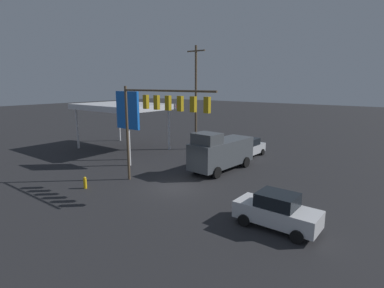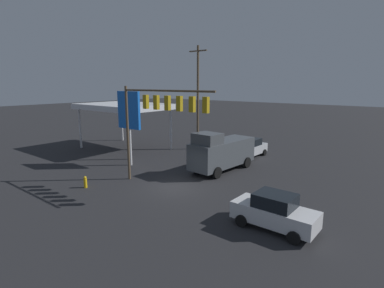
% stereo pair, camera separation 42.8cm
% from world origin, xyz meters
% --- Properties ---
extents(ground_plane, '(200.00, 200.00, 0.00)m').
position_xyz_m(ground_plane, '(0.00, 0.00, 0.00)').
color(ground_plane, '#262628').
extents(traffic_signal_assembly, '(8.34, 0.43, 7.39)m').
position_xyz_m(traffic_signal_assembly, '(0.62, 0.75, 5.77)').
color(traffic_signal_assembly, brown).
rests_on(traffic_signal_assembly, ground).
extents(utility_pole, '(2.40, 0.26, 11.72)m').
position_xyz_m(utility_pole, '(6.84, -11.66, 6.16)').
color(utility_pole, brown).
rests_on(utility_pole, ground).
extents(gas_station_canopy, '(10.10, 7.43, 5.28)m').
position_xyz_m(gas_station_canopy, '(13.69, -6.57, 4.92)').
color(gas_station_canopy, silver).
rests_on(gas_station_canopy, ground).
extents(price_sign, '(2.83, 0.27, 6.89)m').
position_xyz_m(price_sign, '(7.44, -2.07, 4.94)').
color(price_sign, silver).
rests_on(price_sign, ground).
extents(sedan_far, '(2.10, 4.42, 1.93)m').
position_xyz_m(sedan_far, '(0.21, -12.15, 0.95)').
color(sedan_far, silver).
rests_on(sedan_far, ground).
extents(delivery_truck, '(2.96, 6.95, 3.58)m').
position_xyz_m(delivery_truck, '(-0.22, -5.85, 1.69)').
color(delivery_truck, '#474C51').
rests_on(delivery_truck, ground).
extents(sedan_waiting, '(4.43, 2.11, 1.93)m').
position_xyz_m(sedan_waiting, '(-8.35, 1.51, 0.95)').
color(sedan_waiting, silver).
rests_on(sedan_waiting, ground).
extents(fire_hydrant, '(0.24, 0.24, 0.88)m').
position_xyz_m(fire_hydrant, '(5.17, 4.16, 0.44)').
color(fire_hydrant, gold).
rests_on(fire_hydrant, ground).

